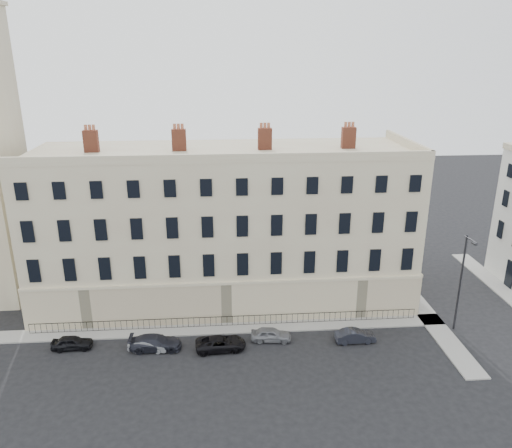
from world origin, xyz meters
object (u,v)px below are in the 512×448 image
at_px(car_c, 156,343).
at_px(car_a, 72,343).
at_px(streetlamp, 461,279).
at_px(car_b, 148,345).
at_px(car_d, 221,343).
at_px(car_e, 271,334).
at_px(car_f, 355,336).

bearing_deg(car_c, car_a, 86.30).
bearing_deg(car_c, streetlamp, -86.17).
distance_m(car_b, car_d, 6.09).
bearing_deg(car_c, car_b, 104.08).
relative_size(car_e, car_f, 1.01).
xyz_separation_m(car_d, car_f, (11.58, 0.27, -0.01)).
distance_m(car_f, streetlamp, 10.56).
bearing_deg(car_c, car_d, -93.33).
bearing_deg(car_d, car_e, -81.06).
relative_size(car_b, car_d, 0.77).
relative_size(car_b, car_c, 0.74).
height_order(car_d, car_f, car_d).
bearing_deg(car_a, car_c, -96.75).
distance_m(car_a, car_c, 7.05).
height_order(car_a, car_d, car_d).
bearing_deg(car_f, car_b, 88.28).
height_order(car_f, streetlamp, streetlamp).
relative_size(car_a, car_b, 1.04).
bearing_deg(car_c, car_f, -89.13).
height_order(car_a, car_b, car_a).
distance_m(car_c, car_e, 9.85).
xyz_separation_m(car_a, car_b, (6.41, -0.78, -0.04)).
xyz_separation_m(car_b, car_c, (0.61, 0.14, 0.10)).
relative_size(car_c, car_d, 1.03).
bearing_deg(car_f, car_e, 82.52).
bearing_deg(streetlamp, car_a, 174.18).
bearing_deg(car_e, streetlamp, -82.06).
height_order(car_d, car_e, car_e).
distance_m(car_a, streetlamp, 33.86).
bearing_deg(car_d, car_b, 82.70).
xyz_separation_m(car_b, car_d, (6.08, -0.32, 0.05)).
bearing_deg(car_f, car_d, 89.80).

